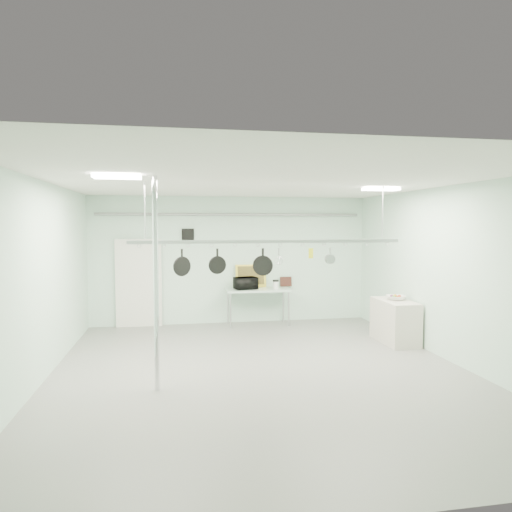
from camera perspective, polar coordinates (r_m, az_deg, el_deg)
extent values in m
plane|color=gray|center=(7.99, 0.63, -14.23)|extent=(8.00, 8.00, 0.00)
cube|color=silver|center=(7.63, 0.65, 9.19)|extent=(7.00, 8.00, 0.02)
cube|color=silver|center=(11.57, -3.04, -0.51)|extent=(7.00, 0.02, 3.20)
cube|color=silver|center=(8.97, 23.12, -2.09)|extent=(0.02, 8.00, 3.20)
cube|color=silver|center=(11.53, -14.44, -3.39)|extent=(1.10, 0.10, 2.20)
cube|color=black|center=(11.44, -8.52, 2.66)|extent=(0.30, 0.04, 0.30)
cylinder|color=gray|center=(11.45, -3.00, 5.20)|extent=(6.60, 0.07, 0.07)
cylinder|color=silver|center=(6.92, -12.39, -3.55)|extent=(0.08, 0.08, 3.20)
cube|color=#A9C7BA|center=(11.36, 0.23, -4.24)|extent=(1.60, 0.70, 0.05)
cylinder|color=#B7B7BC|center=(11.05, -3.21, -6.84)|extent=(0.04, 0.04, 0.86)
cylinder|color=#B7B7BC|center=(11.60, -3.54, -6.33)|extent=(0.04, 0.04, 0.86)
cylinder|color=#B7B7BC|center=(11.31, 4.10, -6.60)|extent=(0.04, 0.04, 0.86)
cylinder|color=#B7B7BC|center=(11.85, 3.44, -6.12)|extent=(0.04, 0.04, 0.86)
cube|color=beige|center=(10.17, 16.97, -7.83)|extent=(0.60, 1.20, 0.90)
cube|color=#B7B7BC|center=(7.93, 1.66, 1.82)|extent=(4.80, 0.06, 0.06)
cylinder|color=#B7B7BC|center=(7.78, -13.72, 5.36)|extent=(0.02, 0.02, 0.94)
cylinder|color=#B7B7BC|center=(8.61, 15.54, 5.17)|extent=(0.02, 0.02, 0.94)
cube|color=white|center=(6.74, -16.97, 9.47)|extent=(0.65, 0.30, 0.05)
cube|color=white|center=(8.94, 15.34, 8.07)|extent=(0.65, 0.30, 0.05)
imported|color=black|center=(11.27, -1.29, -3.42)|extent=(0.61, 0.48, 0.30)
cylinder|color=white|center=(11.34, 2.48, -3.66)|extent=(0.15, 0.15, 0.18)
cube|color=gold|center=(11.59, -0.65, -2.51)|extent=(0.78, 0.13, 0.58)
cube|color=#361913|center=(11.79, 3.75, -3.22)|extent=(0.30, 0.09, 0.25)
imported|color=silver|center=(10.14, 17.07, -5.01)|extent=(0.44, 0.44, 0.10)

